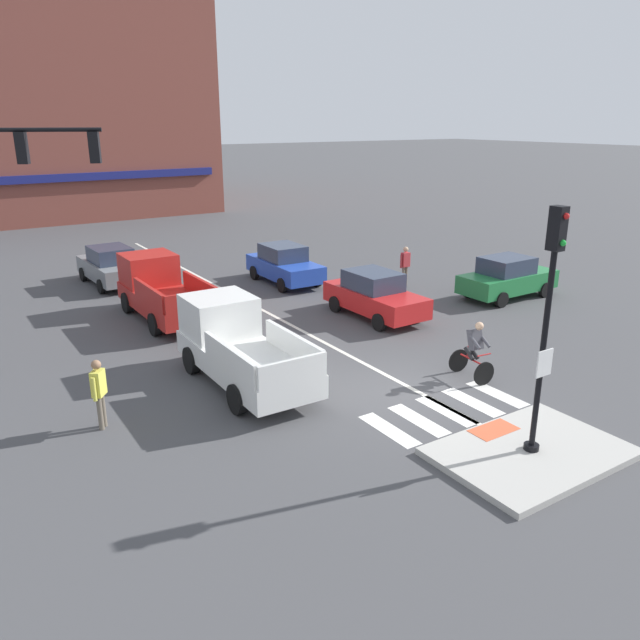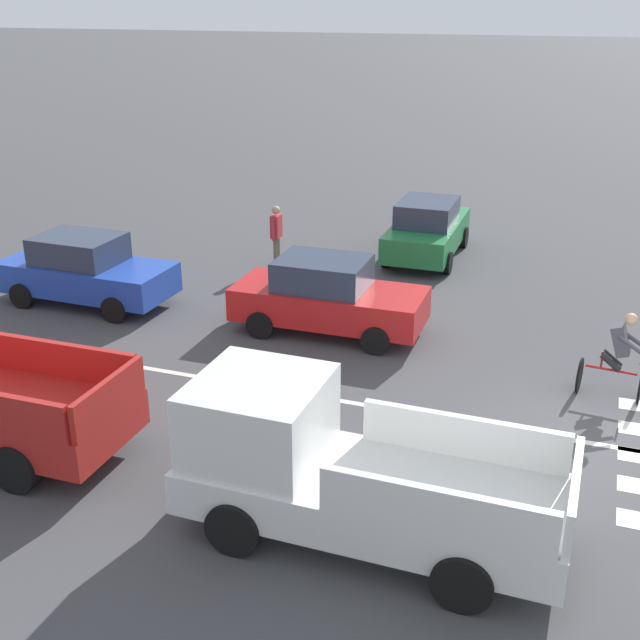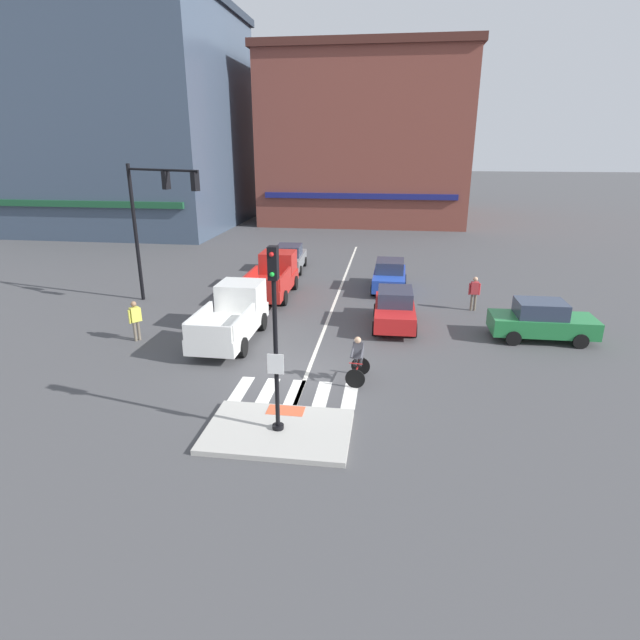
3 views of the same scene
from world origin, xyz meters
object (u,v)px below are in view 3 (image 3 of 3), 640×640
object	(u,v)px
car_green_cross_right	(542,321)
pickup_truck_red_westbound_far	(274,277)
car_blue_eastbound_far	(390,276)
signal_pole	(275,325)
pedestrian_at_curb_left	(135,318)
car_grey_westbound_distant	(289,258)
pedestrian_waiting_far_side	(474,291)
cyclist	(358,358)
pickup_truck_white_westbound_near	(234,315)
traffic_light_mast	(153,210)
car_red_eastbound_mid	(395,308)

from	to	relation	value
car_green_cross_right	pickup_truck_red_westbound_far	xyz separation A→B (m)	(-12.29, 5.04, 0.17)
car_blue_eastbound_far	pickup_truck_red_westbound_far	world-z (taller)	pickup_truck_red_westbound_far
signal_pole	pedestrian_at_curb_left	size ratio (longest dim) A/B	3.05
car_green_cross_right	pedestrian_at_curb_left	xyz separation A→B (m)	(-16.32, -2.42, 0.17)
signal_pole	car_grey_westbound_distant	size ratio (longest dim) A/B	1.22
signal_pole	pedestrian_waiting_far_side	bearing A→B (deg)	60.53
cyclist	car_green_cross_right	bearing A→B (deg)	35.28
car_blue_eastbound_far	pedestrian_at_curb_left	world-z (taller)	pedestrian_at_curb_left
car_grey_westbound_distant	pickup_truck_white_westbound_near	xyz separation A→B (m)	(0.09, -12.14, 0.17)
signal_pole	pickup_truck_white_westbound_near	world-z (taller)	signal_pole
car_green_cross_right	car_grey_westbound_distant	distance (m)	16.42
pickup_truck_white_westbound_near	pedestrian_at_curb_left	bearing A→B (deg)	-167.59
traffic_light_mast	car_red_eastbound_mid	xyz separation A→B (m)	(11.61, -1.77, -3.84)
cyclist	pickup_truck_white_westbound_near	bearing A→B (deg)	147.00
cyclist	pedestrian_waiting_far_side	size ratio (longest dim) A/B	1.01
pickup_truck_white_westbound_near	signal_pole	bearing A→B (deg)	-64.23
cyclist	car_red_eastbound_mid	bearing A→B (deg)	78.53
signal_pole	car_red_eastbound_mid	distance (m)	10.25
traffic_light_mast	pickup_truck_red_westbound_far	distance (m)	6.85
traffic_light_mast	pedestrian_waiting_far_side	size ratio (longest dim) A/B	4.04
car_grey_westbound_distant	pedestrian_waiting_far_side	distance (m)	12.51
traffic_light_mast	car_blue_eastbound_far	size ratio (longest dim) A/B	1.64
pickup_truck_red_westbound_far	cyclist	bearing A→B (deg)	-62.91
signal_pole	cyclist	world-z (taller)	signal_pole
car_green_cross_right	car_blue_eastbound_far	xyz separation A→B (m)	(-6.23, 6.79, 0.00)
car_grey_westbound_distant	pickup_truck_red_westbound_far	xyz separation A→B (m)	(0.27, -5.53, 0.17)
car_grey_westbound_distant	pickup_truck_white_westbound_near	size ratio (longest dim) A/B	0.82
car_blue_eastbound_far	pickup_truck_white_westbound_near	xyz separation A→B (m)	(-6.25, -8.37, 0.17)
car_red_eastbound_mid	car_grey_westbound_distant	world-z (taller)	same
car_grey_westbound_distant	pickup_truck_white_westbound_near	world-z (taller)	pickup_truck_white_westbound_near
pickup_truck_red_westbound_far	pickup_truck_white_westbound_near	world-z (taller)	same
cyclist	pedestrian_waiting_far_side	world-z (taller)	cyclist
car_red_eastbound_mid	pedestrian_waiting_far_side	distance (m)	4.67
car_green_cross_right	pedestrian_at_curb_left	size ratio (longest dim) A/B	2.47
car_grey_westbound_distant	car_blue_eastbound_far	xyz separation A→B (m)	(6.34, -3.77, 0.00)
signal_pole	pickup_truck_white_westbound_near	bearing A→B (deg)	115.77
traffic_light_mast	cyclist	xyz separation A→B (m)	(10.41, -7.66, -3.78)
signal_pole	pedestrian_at_curb_left	world-z (taller)	signal_pole
pickup_truck_red_westbound_far	pedestrian_at_curb_left	bearing A→B (deg)	-118.36
pedestrian_at_curb_left	traffic_light_mast	bearing A→B (deg)	103.64
traffic_light_mast	pedestrian_at_curb_left	world-z (taller)	traffic_light_mast
signal_pole	traffic_light_mast	size ratio (longest dim) A/B	0.75
car_green_cross_right	cyclist	world-z (taller)	cyclist
traffic_light_mast	pickup_truck_white_westbound_near	world-z (taller)	traffic_light_mast
traffic_light_mast	car_green_cross_right	world-z (taller)	traffic_light_mast
pedestrian_waiting_far_side	signal_pole	bearing A→B (deg)	-119.47
pedestrian_waiting_far_side	pickup_truck_red_westbound_far	bearing A→B (deg)	171.99
car_red_eastbound_mid	cyclist	distance (m)	6.02
pickup_truck_red_westbound_far	signal_pole	bearing A→B (deg)	-76.76
car_green_cross_right	car_blue_eastbound_far	size ratio (longest dim) A/B	1.00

